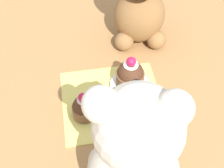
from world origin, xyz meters
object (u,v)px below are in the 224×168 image
(saucer_plate, at_px, (130,85))
(cupcake_near_tan_bear, at_px, (130,75))
(teddy_bear_cream, at_px, (132,157))
(cupcake_near_cream_bear, at_px, (84,107))

(saucer_plate, bearing_deg, cupcake_near_tan_bear, -45.00)
(teddy_bear_cream, bearing_deg, cupcake_near_cream_bear, -57.95)
(teddy_bear_cream, xyz_separation_m, cupcake_near_tan_bear, (-0.05, -0.22, -0.08))
(cupcake_near_cream_bear, height_order, saucer_plate, cupcake_near_cream_bear)
(teddy_bear_cream, xyz_separation_m, cupcake_near_cream_bear, (0.06, -0.17, -0.10))
(cupcake_near_cream_bear, distance_m, cupcake_near_tan_bear, 0.12)
(cupcake_near_cream_bear, distance_m, saucer_plate, 0.12)
(saucer_plate, height_order, cupcake_near_tan_bear, cupcake_near_tan_bear)
(cupcake_near_cream_bear, xyz_separation_m, cupcake_near_tan_bear, (-0.10, -0.06, 0.01))
(cupcake_near_tan_bear, bearing_deg, saucer_plate, 135.00)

